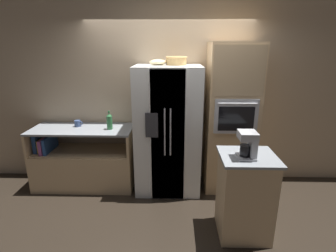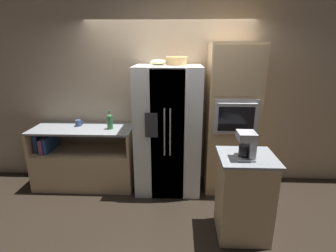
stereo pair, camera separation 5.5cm
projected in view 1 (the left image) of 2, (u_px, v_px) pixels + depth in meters
name	position (u px, v px, depth m)	size (l,w,h in m)	color
ground_plane	(168.00, 187.00, 4.12)	(20.00, 20.00, 0.00)	black
wall_back	(169.00, 94.00, 4.11)	(12.00, 0.06, 2.80)	tan
counter_left	(84.00, 164.00, 4.12)	(1.52, 0.64, 0.94)	tan
refrigerator	(168.00, 130.00, 3.87)	(0.94, 0.76, 1.87)	white
wall_oven	(231.00, 119.00, 3.86)	(0.71, 0.66, 2.19)	tan
island_counter	(245.00, 195.00, 2.99)	(0.61, 0.58, 0.99)	tan
wicker_basket	(176.00, 60.00, 3.67)	(0.30, 0.30, 0.12)	tan
fruit_bowl	(158.00, 62.00, 3.68)	(0.24, 0.24, 0.08)	beige
bottle_tall	(109.00, 121.00, 3.86)	(0.08, 0.08, 0.28)	#33723F
mug	(78.00, 123.00, 4.02)	(0.13, 0.09, 0.09)	#384C7A
coffee_maker	(249.00, 144.00, 2.74)	(0.18, 0.21, 0.29)	#B2B2B7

